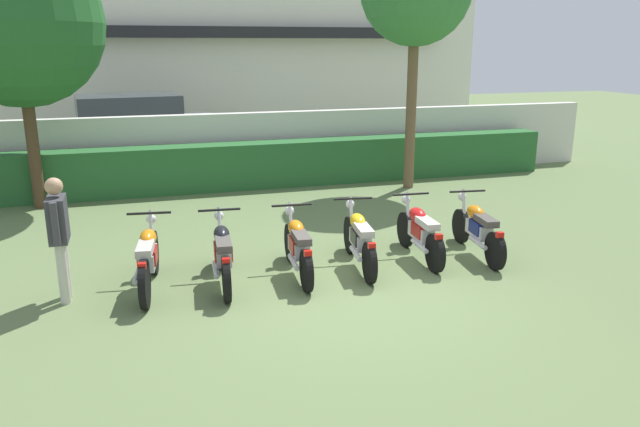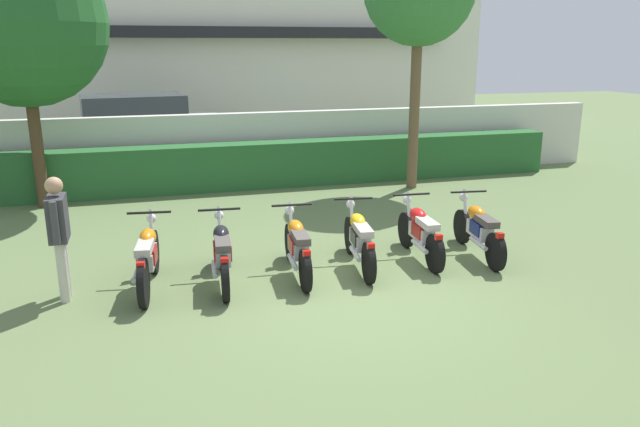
% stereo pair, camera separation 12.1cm
% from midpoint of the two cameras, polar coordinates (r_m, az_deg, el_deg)
% --- Properties ---
extents(ground, '(60.00, 60.00, 0.00)m').
position_cam_midpoint_polar(ground, '(8.32, 2.85, -7.41)').
color(ground, '#607547').
extents(building, '(19.72, 6.50, 6.87)m').
position_cam_midpoint_polar(building, '(24.19, -10.72, 15.66)').
color(building, silver).
rests_on(building, ground).
extents(compound_wall, '(18.73, 0.30, 1.66)m').
position_cam_midpoint_polar(compound_wall, '(15.00, -6.41, 6.13)').
color(compound_wall, silver).
rests_on(compound_wall, ground).
extents(hedge_row, '(14.99, 0.70, 1.04)m').
position_cam_midpoint_polar(hedge_row, '(14.37, -5.87, 4.50)').
color(hedge_row, '#28602D').
rests_on(hedge_row, ground).
extents(parked_car, '(4.67, 2.46, 1.89)m').
position_cam_midpoint_polar(parked_car, '(17.97, -16.11, 7.50)').
color(parked_car, '#9EA3A8').
rests_on(parked_car, ground).
extents(tree_near_inspector, '(3.20, 3.20, 5.22)m').
position_cam_midpoint_polar(tree_near_inspector, '(13.48, -25.69, 15.62)').
color(tree_near_inspector, '#4C3823').
rests_on(tree_near_inspector, ground).
extents(motorcycle_in_row_0, '(0.60, 1.87, 0.97)m').
position_cam_midpoint_polar(motorcycle_in_row_0, '(8.60, -15.30, -3.92)').
color(motorcycle_in_row_0, black).
rests_on(motorcycle_in_row_0, ground).
extents(motorcycle_in_row_1, '(0.60, 1.88, 0.96)m').
position_cam_midpoint_polar(motorcycle_in_row_1, '(8.59, -8.68, -3.61)').
color(motorcycle_in_row_1, black).
rests_on(motorcycle_in_row_1, ground).
extents(motorcycle_in_row_2, '(0.60, 1.83, 0.95)m').
position_cam_midpoint_polar(motorcycle_in_row_2, '(8.80, -1.73, -3.02)').
color(motorcycle_in_row_2, black).
rests_on(motorcycle_in_row_2, ground).
extents(motorcycle_in_row_3, '(0.60, 1.90, 0.95)m').
position_cam_midpoint_polar(motorcycle_in_row_3, '(9.13, 4.03, -2.34)').
color(motorcycle_in_row_3, black).
rests_on(motorcycle_in_row_3, ground).
extents(motorcycle_in_row_4, '(0.60, 1.80, 0.95)m').
position_cam_midpoint_polar(motorcycle_in_row_4, '(9.58, 9.65, -1.68)').
color(motorcycle_in_row_4, black).
rests_on(motorcycle_in_row_4, ground).
extents(motorcycle_in_row_5, '(0.60, 1.88, 0.94)m').
position_cam_midpoint_polar(motorcycle_in_row_5, '(9.92, 14.84, -1.41)').
color(motorcycle_in_row_5, black).
rests_on(motorcycle_in_row_5, ground).
extents(inspector_person, '(0.22, 0.66, 1.63)m').
position_cam_midpoint_polar(inspector_person, '(8.47, -22.71, -1.29)').
color(inspector_person, beige).
rests_on(inspector_person, ground).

